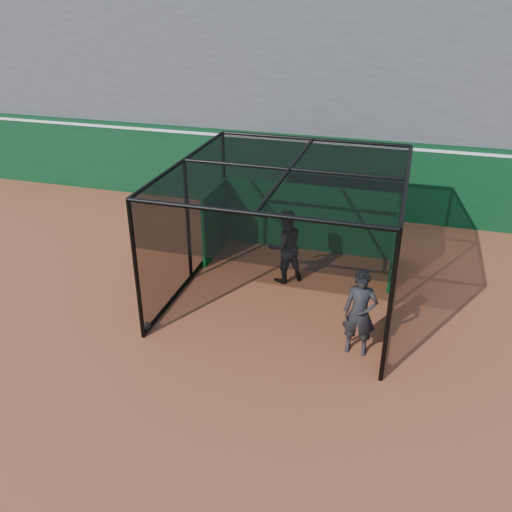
# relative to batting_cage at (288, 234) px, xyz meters

# --- Properties ---
(ground) EXTENTS (120.00, 120.00, 0.00)m
(ground) POSITION_rel_batting_cage_xyz_m (-0.68, -2.99, -1.56)
(ground) COLOR #974A2B
(ground) RESTS_ON ground
(outfield_wall) EXTENTS (50.00, 0.50, 2.50)m
(outfield_wall) POSITION_rel_batting_cage_xyz_m (-0.68, 5.51, -0.27)
(outfield_wall) COLOR #093317
(outfield_wall) RESTS_ON ground
(grandstand) EXTENTS (50.00, 7.85, 8.95)m
(grandstand) POSITION_rel_batting_cage_xyz_m (-0.68, 9.29, 2.92)
(grandstand) COLOR #4C4C4F
(grandstand) RESTS_ON ground
(batting_cage) EXTENTS (5.07, 5.42, 3.12)m
(batting_cage) POSITION_rel_batting_cage_xyz_m (0.00, 0.00, 0.00)
(batting_cage) COLOR black
(batting_cage) RESTS_ON ground
(batter) EXTENTS (1.16, 1.13, 1.89)m
(batter) POSITION_rel_batting_cage_xyz_m (-0.20, 0.60, -0.61)
(batter) COLOR black
(batter) RESTS_ON ground
(on_deck_player) EXTENTS (0.69, 0.46, 1.84)m
(on_deck_player) POSITION_rel_batting_cage_xyz_m (1.93, -1.91, -0.64)
(on_deck_player) COLOR black
(on_deck_player) RESTS_ON ground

